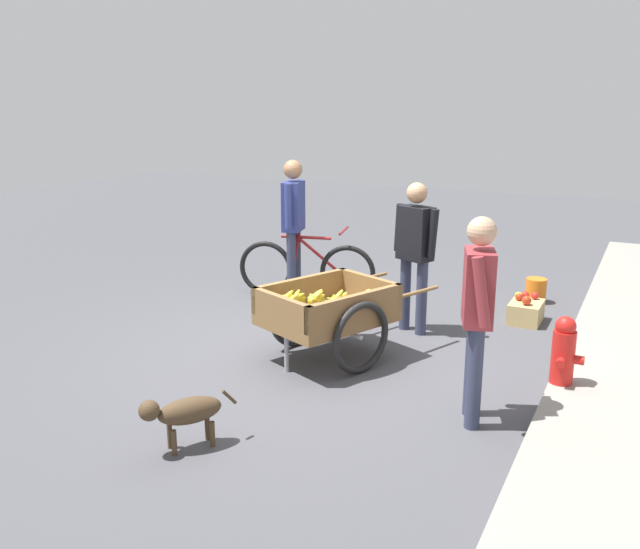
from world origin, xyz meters
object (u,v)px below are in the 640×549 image
object	(u,v)px
fruit_cart	(327,313)
plastic_bucket	(536,290)
bicycle	(306,269)
apple_crate	(526,311)
vendor_person	(415,245)
bystander_person	(477,303)
dog	(184,412)
fire_hydrant	(563,357)
cyclist_person	(293,216)

from	to	relation	value
fruit_cart	plastic_bucket	distance (m)	3.03
fruit_cart	bicycle	xyz separation A→B (m)	(-1.66, -1.09, -0.09)
fruit_cart	apple_crate	xyz separation A→B (m)	(-1.89, 1.42, -0.32)
vendor_person	bystander_person	world-z (taller)	bystander_person
vendor_person	plastic_bucket	xyz separation A→B (m)	(-1.62, 0.94, -0.76)
bicycle	dog	size ratio (longest dim) A/B	2.88
bicycle	apple_crate	bearing A→B (deg)	95.27
fruit_cart	vendor_person	size ratio (longest dim) A/B	1.20
fire_hydrant	dog	bearing A→B (deg)	-46.92
bystander_person	apple_crate	bearing A→B (deg)	-178.43
cyclist_person	apple_crate	size ratio (longest dim) A/B	3.70
fruit_cart	vendor_person	xyz separation A→B (m)	(-1.07, 0.44, 0.46)
bicycle	cyclist_person	size ratio (longest dim) A/B	1.00
cyclist_person	plastic_bucket	distance (m)	2.95
vendor_person	bicycle	distance (m)	1.73
fruit_cart	bicycle	bearing A→B (deg)	-146.62
dog	bystander_person	bearing A→B (deg)	128.30
fruit_cart	vendor_person	distance (m)	1.24
vendor_person	bicycle	size ratio (longest dim) A/B	0.93
bicycle	dog	world-z (taller)	bicycle
cyclist_person	apple_crate	world-z (taller)	cyclist_person
fruit_cart	vendor_person	world-z (taller)	vendor_person
fire_hydrant	plastic_bucket	world-z (taller)	fire_hydrant
plastic_bucket	cyclist_person	bearing A→B (deg)	-68.04
dog	apple_crate	bearing A→B (deg)	157.78
fire_hydrant	bystander_person	xyz separation A→B (m)	(0.73, -0.53, 0.57)
vendor_person	apple_crate	distance (m)	1.49
fire_hydrant	plastic_bucket	xyz separation A→B (m)	(-2.58, -0.63, -0.19)
bicycle	fruit_cart	bearing A→B (deg)	33.38
vendor_person	bystander_person	distance (m)	1.99
fruit_cart	apple_crate	world-z (taller)	fruit_cart
cyclist_person	dog	size ratio (longest dim) A/B	2.87
vendor_person	fruit_cart	bearing A→B (deg)	-22.50
cyclist_person	fruit_cart	bearing A→B (deg)	37.39
dog	bystander_person	size ratio (longest dim) A/B	0.37
plastic_bucket	apple_crate	bearing A→B (deg)	2.23
fruit_cart	fire_hydrant	world-z (taller)	fruit_cart
fruit_cart	fire_hydrant	bearing A→B (deg)	92.99
vendor_person	bystander_person	size ratio (longest dim) A/B	1.00
fire_hydrant	apple_crate	bearing A→B (deg)	-161.55
fruit_cart	dog	distance (m)	1.91
bystander_person	plastic_bucket	bearing A→B (deg)	-178.27
vendor_person	fire_hydrant	world-z (taller)	vendor_person
vendor_person	cyclist_person	distance (m)	1.77
bicycle	cyclist_person	distance (m)	0.64
vendor_person	fire_hydrant	distance (m)	1.93
bicycle	dog	xyz separation A→B (m)	(3.56, 0.96, -0.08)
bystander_person	fire_hydrant	bearing A→B (deg)	144.10
vendor_person	cyclist_person	size ratio (longest dim) A/B	0.93
cyclist_person	fire_hydrant	size ratio (longest dim) A/B	2.43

